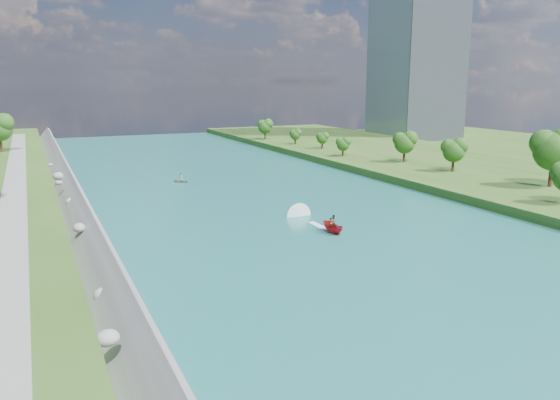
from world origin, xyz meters
name	(u,v)px	position (x,y,z in m)	size (l,w,h in m)	color
ground	(350,252)	(0.00, 0.00, 0.00)	(260.00, 260.00, 0.00)	#2D5119
river_water	(274,212)	(0.00, 20.00, 0.05)	(55.00, 240.00, 0.10)	#185B55
berm_east	(530,180)	(49.50, 20.00, 0.75)	(44.00, 240.00, 1.50)	#2D5119
riprap_bank	(76,220)	(-25.85, 19.30, 1.80)	(4.03, 236.00, 4.23)	slate
riverside_path	(13,210)	(-32.50, 20.00, 3.55)	(3.00, 200.00, 0.10)	gray
office_tower	(417,41)	(82.50, 95.00, 30.00)	(22.00, 22.00, 60.00)	gray
trees_east	(525,162)	(38.74, 12.11, 5.72)	(17.98, 141.19, 10.88)	#1D4512
motorboat	(324,224)	(1.96, 9.15, 0.69)	(3.60, 18.62, 2.01)	#A80D18
raft	(181,180)	(-5.91, 47.53, 0.47)	(3.28, 3.36, 1.66)	gray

